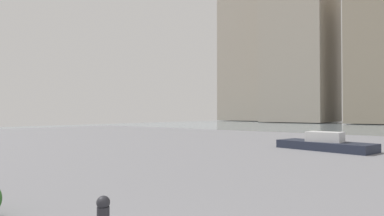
% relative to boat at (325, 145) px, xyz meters
% --- Properties ---
extents(building_annex, '(12.05, 13.59, 27.55)m').
position_rel_boat_xyz_m(building_annex, '(19.76, -48.75, 13.56)').
color(building_annex, '#9E9384').
rests_on(building_annex, ground).
extents(building_highrise, '(10.87, 12.39, 42.30)m').
position_rel_boat_xyz_m(building_highrise, '(34.54, -54.41, 19.90)').
color(building_highrise, '#9E9384').
rests_on(building_highrise, ground).
extents(boat, '(4.41, 2.34, 0.95)m').
position_rel_boat_xyz_m(boat, '(0.00, 0.00, 0.00)').
color(boat, '#1E2333').
rests_on(boat, ground).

